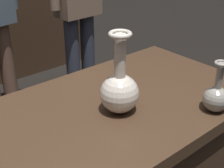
{
  "coord_description": "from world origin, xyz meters",
  "views": [
    {
      "loc": [
        -0.6,
        -0.75,
        1.39
      ],
      "look_at": [
        0.01,
        -0.02,
        0.9
      ],
      "focal_mm": 50.93,
      "sensor_mm": 36.0,
      "label": 1
    }
  ],
  "objects": [
    {
      "name": "vase_centerpiece",
      "position": [
        0.03,
        -0.04,
        0.88
      ],
      "size": [
        0.13,
        0.13,
        0.29
      ],
      "color": "silver",
      "rests_on": "display_plinth"
    },
    {
      "name": "vase_tall_behind",
      "position": [
        0.28,
        -0.26,
        0.85
      ],
      "size": [
        0.09,
        0.09,
        0.18
      ],
      "color": "gray",
      "rests_on": "display_plinth"
    }
  ]
}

